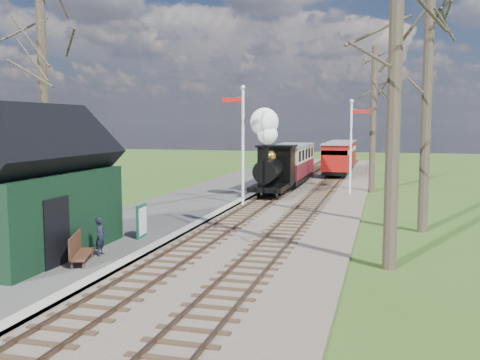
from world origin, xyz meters
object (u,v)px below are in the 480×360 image
Objects in this scene: locomotive at (272,159)px; sign_board at (142,221)px; semaphore_near at (242,137)px; semaphore_far at (352,140)px; coach at (290,162)px; red_carriage_a at (337,158)px; red_carriage_b at (343,154)px; station_shed at (32,190)px; bench at (78,249)px; person at (100,236)px.

locomotive reaches higher than sign_board.
semaphore_near is 1.09× the size of semaphore_far.
locomotive is (-4.39, -2.16, -1.09)m from semaphore_far.
semaphore_far is 0.72× the size of coach.
coach is at bearing 85.56° from semaphore_near.
red_carriage_a is (3.37, 16.54, -2.10)m from semaphore_near.
sign_board is at bearing -98.76° from red_carriage_b.
bench is (1.90, -0.54, -1.65)m from station_shed.
station_shed reaches higher than coach.
person is (-4.85, -28.04, -0.72)m from red_carriage_a.
semaphore_near is at bearing 82.59° from bench.
locomotive reaches higher than red_carriage_a.
station_shed is 2.56m from person.
red_carriage_a is (2.60, 6.62, -0.13)m from coach.
semaphore_far is at bearing 49.40° from semaphore_near.
person is (-2.24, -15.35, -1.46)m from locomotive.
semaphore_far is 5.01m from locomotive.
station_shed is at bearing -101.10° from coach.
station_shed is 29.37m from red_carriage_a.
red_carriage_b is 31.19m from sign_board.
semaphore_near is 22.39m from red_carriage_b.
station_shed reaches higher than person.
semaphore_far is 6.11m from coach.
coach is at bearing -102.10° from red_carriage_b.
semaphore_far is at bearing 26.20° from locomotive.
red_carriage_b is (0.00, 5.50, 0.00)m from red_carriage_a.
station_shed is at bearing 164.25° from bench.
red_carriage_b is (3.37, 22.04, -2.10)m from semaphore_near.
semaphore_near is 0.79× the size of coach.
station_shed is 12.58m from semaphore_near.
red_carriage_b is 3.24× the size of bench.
coach is at bearing 89.89° from locomotive.
semaphore_near is at bearing -130.60° from semaphore_far.
person is (-1.48, -11.51, -2.82)m from semaphore_near.
semaphore_near reaches higher than sign_board.
semaphore_far is 16.24m from red_carriage_b.
sign_board is at bearing -96.56° from coach.
locomotive is 0.95× the size of red_carriage_b.
semaphore_far is 10.84m from red_carriage_a.
bench is (-5.00, -34.57, -0.91)m from red_carriage_b.
station_shed is 0.80× the size of coach.
sign_board is (-2.15, -18.69, -0.85)m from coach.
coach is (4.30, 21.91, -0.61)m from station_shed.
coach is (0.77, 9.91, -1.97)m from semaphore_near.
semaphore_near is 7.91m from semaphore_far.
locomotive is at bearing 78.85° from semaphore_near.
person is (0.15, 1.03, 0.19)m from bench.
semaphore_far reaches higher than sign_board.
red_carriage_a is 3.24× the size of bench.
semaphore_near is 10.13m from coach.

